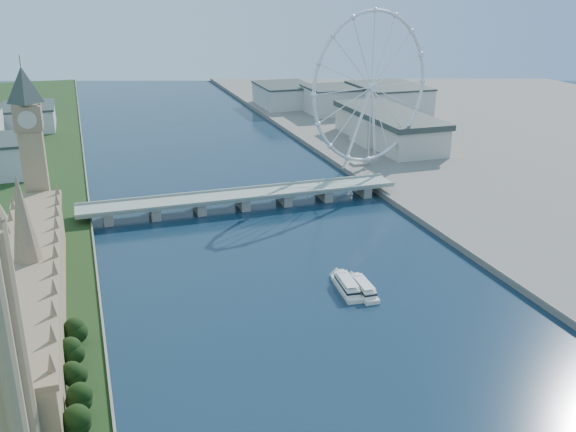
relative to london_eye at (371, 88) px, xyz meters
name	(u,v)px	position (x,y,z in m)	size (l,w,h in m)	color
parliament_range	(33,291)	(-247.98, -185.08, -49.04)	(24.00, 200.00, 70.00)	tan
big_ben	(30,132)	(-247.98, -77.08, -0.95)	(20.02, 20.02, 110.00)	tan
westminster_bridge	(243,198)	(-119.98, -55.08, -60.89)	(220.00, 22.00, 9.50)	gray
london_eye	(371,88)	(0.00, 0.00, 0.00)	(113.60, 39.12, 124.30)	silver
county_hall	(387,145)	(55.02, 74.92, -67.52)	(54.00, 144.00, 35.00)	beige
city_skyline	(217,111)	(-80.75, 205.00, -50.56)	(505.00, 280.00, 32.00)	beige
tour_boat_near	(347,291)	(-101.75, -194.50, -67.52)	(8.26, 32.18, 7.13)	silver
tour_boat_far	(363,293)	(-94.83, -198.91, -67.52)	(7.69, 30.08, 6.65)	silver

